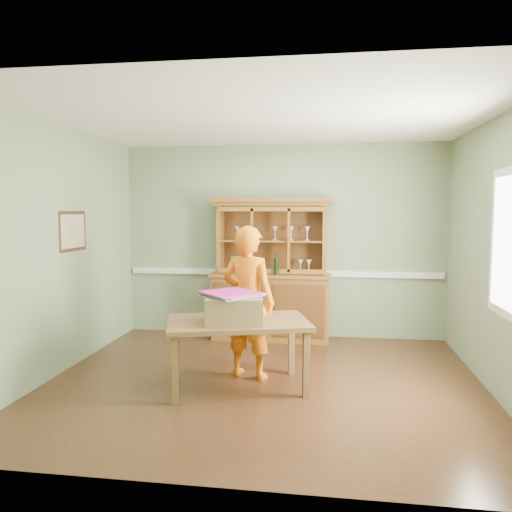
% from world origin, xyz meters
% --- Properties ---
extents(floor, '(4.50, 4.50, 0.00)m').
position_xyz_m(floor, '(0.00, 0.00, 0.00)').
color(floor, '#4C2818').
rests_on(floor, ground).
extents(ceiling, '(4.50, 4.50, 0.00)m').
position_xyz_m(ceiling, '(0.00, 0.00, 2.70)').
color(ceiling, white).
rests_on(ceiling, wall_back).
extents(wall_back, '(4.50, 0.00, 4.50)m').
position_xyz_m(wall_back, '(0.00, 2.00, 1.35)').
color(wall_back, gray).
rests_on(wall_back, floor).
extents(wall_left, '(0.00, 4.00, 4.00)m').
position_xyz_m(wall_left, '(-2.25, 0.00, 1.35)').
color(wall_left, gray).
rests_on(wall_left, floor).
extents(wall_right, '(0.00, 4.00, 4.00)m').
position_xyz_m(wall_right, '(2.25, 0.00, 1.35)').
color(wall_right, gray).
rests_on(wall_right, floor).
extents(wall_front, '(4.50, 0.00, 4.50)m').
position_xyz_m(wall_front, '(0.00, -2.00, 1.35)').
color(wall_front, gray).
rests_on(wall_front, floor).
extents(chair_rail, '(4.41, 0.05, 0.08)m').
position_xyz_m(chair_rail, '(0.00, 1.98, 0.90)').
color(chair_rail, white).
rests_on(chair_rail, wall_back).
extents(framed_map, '(0.03, 0.60, 0.46)m').
position_xyz_m(framed_map, '(-2.23, 0.30, 1.55)').
color(framed_map, '#362515').
rests_on(framed_map, wall_left).
extents(window_panel, '(0.03, 0.96, 1.36)m').
position_xyz_m(window_panel, '(2.23, -0.30, 1.50)').
color(window_panel, white).
rests_on(window_panel, wall_right).
extents(china_hutch, '(1.66, 0.55, 1.95)m').
position_xyz_m(china_hutch, '(-0.13, 1.78, 0.69)').
color(china_hutch, brown).
rests_on(china_hutch, floor).
extents(dining_table, '(1.57, 1.19, 0.69)m').
position_xyz_m(dining_table, '(-0.23, -0.19, 0.61)').
color(dining_table, brown).
rests_on(dining_table, floor).
extents(cardboard_box, '(0.62, 0.53, 0.26)m').
position_xyz_m(cardboard_box, '(-0.25, -0.29, 0.82)').
color(cardboard_box, '#93744C').
rests_on(cardboard_box, dining_table).
extents(kite_stack, '(0.65, 0.65, 0.04)m').
position_xyz_m(kite_stack, '(-0.28, -0.27, 0.97)').
color(kite_stack, '#3BC963').
rests_on(kite_stack, cardboard_box).
extents(person, '(0.69, 0.56, 1.63)m').
position_xyz_m(person, '(-0.19, 0.16, 0.82)').
color(person, orange).
rests_on(person, floor).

